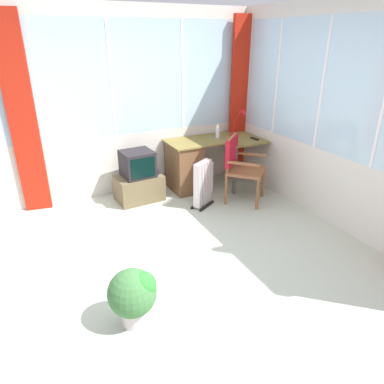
% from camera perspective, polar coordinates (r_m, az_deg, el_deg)
% --- Properties ---
extents(ground, '(5.22, 5.20, 0.06)m').
position_cam_1_polar(ground, '(3.73, -2.52, -12.24)').
color(ground, beige).
extents(north_window_panel, '(4.22, 0.07, 2.58)m').
position_cam_1_polar(north_window_panel, '(5.12, -12.71, 13.42)').
color(north_window_panel, silver).
rests_on(north_window_panel, ground).
extents(east_window_panel, '(0.07, 4.20, 2.58)m').
position_cam_1_polar(east_window_panel, '(4.41, 23.94, 10.38)').
color(east_window_panel, silver).
rests_on(east_window_panel, ground).
extents(curtain_north_left, '(0.34, 0.12, 2.48)m').
position_cam_1_polar(curtain_north_left, '(4.92, -25.81, 10.67)').
color(curtain_north_left, red).
rests_on(curtain_north_left, ground).
extents(curtain_corner, '(0.33, 0.10, 2.48)m').
position_cam_1_polar(curtain_corner, '(5.82, 7.81, 14.49)').
color(curtain_corner, red).
rests_on(curtain_corner, ground).
extents(desk, '(1.41, 0.83, 0.75)m').
position_cam_1_polar(desk, '(5.33, -0.57, 4.57)').
color(desk, olive).
rests_on(desk, ground).
extents(desk_lamp, '(0.24, 0.21, 0.41)m').
position_cam_1_polar(desk_lamp, '(5.56, 7.89, 11.73)').
color(desk_lamp, red).
rests_on(desk_lamp, desk).
extents(tv_remote, '(0.06, 0.15, 0.02)m').
position_cam_1_polar(tv_remote, '(5.45, 10.12, 8.53)').
color(tv_remote, black).
rests_on(tv_remote, desk).
extents(spray_bottle, '(0.06, 0.06, 0.22)m').
position_cam_1_polar(spray_bottle, '(5.46, 4.21, 9.86)').
color(spray_bottle, silver).
rests_on(spray_bottle, desk).
extents(wooden_armchair, '(0.68, 0.68, 0.93)m').
position_cam_1_polar(wooden_armchair, '(4.95, 7.43, 5.04)').
color(wooden_armchair, '#925933').
rests_on(wooden_armchair, ground).
extents(tv_on_stand, '(0.67, 0.49, 0.73)m').
position_cam_1_polar(tv_on_stand, '(5.04, -8.64, 2.12)').
color(tv_on_stand, brown).
rests_on(tv_on_stand, ground).
extents(space_heater, '(0.40, 0.33, 0.65)m').
position_cam_1_polar(space_heater, '(4.81, 1.91, 1.39)').
color(space_heater, silver).
rests_on(space_heater, ground).
extents(potted_plant, '(0.40, 0.40, 0.50)m').
position_cam_1_polar(potted_plant, '(2.95, -9.45, -15.97)').
color(potted_plant, silver).
rests_on(potted_plant, ground).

